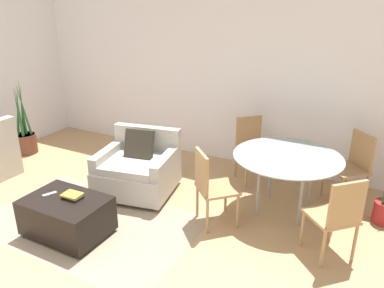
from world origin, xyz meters
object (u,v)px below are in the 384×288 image
at_px(dining_chair_far_right, 353,163).
at_px(dining_chair_near_right, 338,214).
at_px(book_stack, 72,196).
at_px(dining_chair_near_left, 210,183).
at_px(potted_plant, 25,136).
at_px(dining_chair_far_left, 251,144).
at_px(ottoman, 67,215).
at_px(dining_table, 287,161).
at_px(armchair, 138,169).
at_px(tv_remote_primary, 50,194).

bearing_deg(dining_chair_far_right, dining_chair_near_right, -90.00).
bearing_deg(book_stack, dining_chair_near_left, 34.95).
xyz_separation_m(potted_plant, dining_chair_near_right, (5.00, -0.49, 0.23)).
bearing_deg(dining_chair_near_right, dining_chair_far_left, 135.00).
height_order(book_stack, dining_chair_near_right, dining_chair_near_right).
height_order(ottoman, book_stack, book_stack).
relative_size(potted_plant, dining_table, 1.00).
relative_size(book_stack, dining_chair_far_left, 0.26).
bearing_deg(dining_chair_near_right, potted_plant, 174.44).
bearing_deg(armchair, dining_chair_near_right, -5.79).
xyz_separation_m(tv_remote_primary, dining_table, (2.19, 1.60, 0.23)).
bearing_deg(dining_chair_near_left, dining_table, 45.00).
height_order(tv_remote_primary, potted_plant, potted_plant).
height_order(armchair, book_stack, armchair).
bearing_deg(dining_chair_near_left, dining_chair_far_left, 90.00).
height_order(book_stack, dining_table, dining_table).
height_order(potted_plant, dining_chair_near_right, potted_plant).
bearing_deg(tv_remote_primary, dining_chair_far_left, 56.34).
distance_m(tv_remote_primary, dining_chair_near_left, 1.77).
distance_m(potted_plant, dining_chair_near_left, 3.69).
relative_size(potted_plant, dining_chair_near_right, 1.42).
distance_m(armchair, tv_remote_primary, 1.23).
distance_m(potted_plant, dining_chair_far_right, 5.08).
distance_m(dining_table, dining_chair_near_right, 0.97).
xyz_separation_m(potted_plant, dining_chair_near_left, (3.65, -0.49, 0.23)).
bearing_deg(dining_table, dining_chair_far_right, 45.00).
height_order(book_stack, potted_plant, potted_plant).
distance_m(dining_chair_near_left, dining_chair_far_right, 1.91).
bearing_deg(book_stack, dining_chair_near_right, 18.43).
relative_size(book_stack, tv_remote_primary, 1.51).
bearing_deg(potted_plant, dining_chair_far_left, 13.34).
bearing_deg(tv_remote_primary, dining_chair_far_right, 38.42).
height_order(book_stack, tv_remote_primary, book_stack).
bearing_deg(dining_chair_far_left, dining_chair_near_left, -90.00).
distance_m(book_stack, dining_chair_near_right, 2.73).
height_order(tv_remote_primary, dining_chair_far_right, dining_chair_far_right).
height_order(potted_plant, dining_chair_near_left, potted_plant).
bearing_deg(potted_plant, dining_table, 2.51).
relative_size(ottoman, dining_chair_near_left, 0.99).
bearing_deg(tv_remote_primary, ottoman, -0.95).
bearing_deg(dining_chair_far_left, potted_plant, -166.66).
height_order(armchair, dining_chair_near_right, dining_chair_near_right).
bearing_deg(dining_chair_far_right, dining_chair_far_left, 180.00).
relative_size(armchair, dining_table, 0.86).
xyz_separation_m(dining_table, dining_chair_near_right, (0.68, -0.68, -0.15)).
bearing_deg(dining_chair_far_left, dining_chair_near_right, -45.00).
bearing_deg(dining_chair_far_left, dining_table, -45.00).
bearing_deg(dining_chair_far_left, tv_remote_primary, -123.66).
distance_m(armchair, ottoman, 1.19).
distance_m(armchair, dining_table, 1.93).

